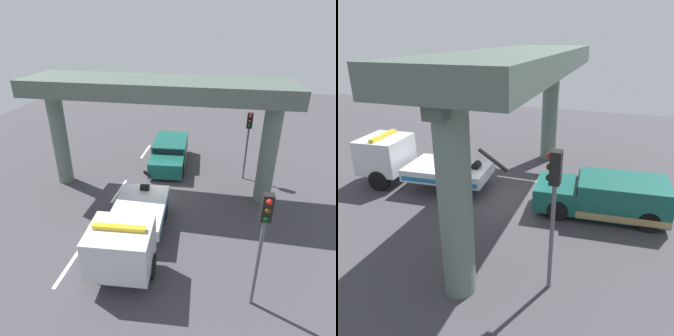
# 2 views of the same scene
# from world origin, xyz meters

# --- Properties ---
(ground_plane) EXTENTS (60.00, 40.00, 0.10)m
(ground_plane) POSITION_xyz_m (0.00, 0.00, -0.05)
(ground_plane) COLOR #423F44
(lane_stripe_west) EXTENTS (2.60, 0.16, 0.01)m
(lane_stripe_west) POSITION_xyz_m (-6.00, -2.21, 0.00)
(lane_stripe_west) COLOR silver
(lane_stripe_west) RESTS_ON ground
(lane_stripe_mid) EXTENTS (2.60, 0.16, 0.01)m
(lane_stripe_mid) POSITION_xyz_m (0.00, -2.21, 0.00)
(lane_stripe_mid) COLOR silver
(lane_stripe_mid) RESTS_ON ground
(lane_stripe_east) EXTENTS (2.60, 0.16, 0.01)m
(lane_stripe_east) POSITION_xyz_m (6.00, -2.21, 0.00)
(lane_stripe_east) COLOR silver
(lane_stripe_east) RESTS_ON ground
(tow_truck_white) EXTENTS (7.32, 2.82, 2.46)m
(tow_truck_white) POSITION_xyz_m (4.86, 0.06, 1.20)
(tow_truck_white) COLOR silver
(tow_truck_white) RESTS_ON ground
(towed_van_green) EXTENTS (5.34, 2.55, 1.58)m
(towed_van_green) POSITION_xyz_m (-4.29, -0.01, 0.78)
(towed_van_green) COLOR #145147
(towed_van_green) RESTS_ON ground
(overpass_structure) EXTENTS (3.60, 13.73, 6.36)m
(overpass_structure) POSITION_xyz_m (-0.59, 0.00, 5.37)
(overpass_structure) COLOR #596B60
(overpass_structure) RESTS_ON ground
(traffic_light_near) EXTENTS (0.39, 0.32, 4.23)m
(traffic_light_near) POSITION_xyz_m (-2.98, 4.95, 3.09)
(traffic_light_near) COLOR #515456
(traffic_light_near) RESTS_ON ground
(traffic_light_far) EXTENTS (0.39, 0.32, 4.46)m
(traffic_light_far) POSITION_xyz_m (6.52, 4.95, 3.24)
(traffic_light_far) COLOR #515456
(traffic_light_far) RESTS_ON ground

